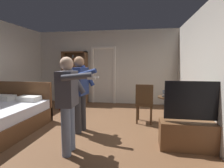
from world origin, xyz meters
The scene contains 13 objects.
ground_plane centered at (0.00, 0.00, 0.00)m, with size 6.60×6.60×0.00m, color brown.
wall_back centered at (0.00, 3.06, 1.36)m, with size 5.49×0.12×2.72m, color beige.
wall_right centered at (2.68, 0.00, 1.36)m, with size 0.12×6.24×2.72m, color beige.
doorway_frame centered at (-0.07, 2.98, 1.22)m, with size 0.93×0.08×2.13m.
bookshelf centered at (-1.14, 2.83, 1.05)m, with size 0.94×0.32×1.95m.
tv_flatscreen centered at (2.32, -0.46, 0.34)m, with size 1.26×0.40×1.20m.
side_table centered at (2.05, 0.78, 0.47)m, with size 0.59×0.59×0.70m.
laptop centered at (2.02, 0.74, 0.75)m, with size 0.33×0.34×0.15m.
bottle_on_table centered at (2.19, 0.70, 0.81)m, with size 0.06×0.06×0.27m.
wooden_chair centered at (1.44, 0.80, 0.54)m, with size 0.45×0.45×0.99m.
person_blue_shirt centered at (0.18, -0.93, 0.91)m, with size 0.68×0.56×1.60m.
person_striped_shirt centered at (0.06, 0.00, 0.94)m, with size 0.66×0.61×1.64m.
suitcase_dark centered at (-0.98, 1.77, 0.18)m, with size 0.55×0.28×0.36m, color #4C1919.
Camera 1 is at (1.36, -3.63, 1.48)m, focal length 28.59 mm.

